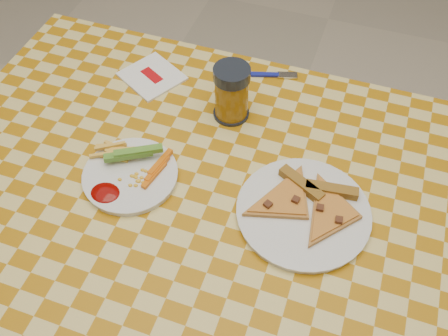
{
  "coord_description": "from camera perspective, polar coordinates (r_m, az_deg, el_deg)",
  "views": [
    {
      "loc": [
        0.22,
        -0.56,
        1.6
      ],
      "look_at": [
        0.01,
        0.05,
        0.78
      ],
      "focal_mm": 40.0,
      "sensor_mm": 36.0,
      "label": 1
    }
  ],
  "objects": [
    {
      "name": "table",
      "position": [
        1.09,
        -1.2,
        -5.01
      ],
      "size": [
        1.28,
        0.88,
        0.76
      ],
      "color": "silver",
      "rests_on": "ground"
    },
    {
      "name": "plate_left",
      "position": [
        1.07,
        -10.63,
        -0.9
      ],
      "size": [
        0.25,
        0.25,
        0.01
      ],
      "primitive_type": "cylinder",
      "rotation": [
        0.0,
        0.0,
        0.36
      ],
      "color": "silver",
      "rests_on": "table"
    },
    {
      "name": "napkin",
      "position": [
        1.28,
        -8.24,
        10.34
      ],
      "size": [
        0.18,
        0.18,
        0.01
      ],
      "rotation": [
        0.0,
        0.0,
        -0.5
      ],
      "color": "white",
      "rests_on": "table"
    },
    {
      "name": "drink_glass",
      "position": [
        1.13,
        0.86,
        8.56
      ],
      "size": [
        0.08,
        0.08,
        0.14
      ],
      "color": "black",
      "rests_on": "table"
    },
    {
      "name": "ground",
      "position": [
        1.71,
        -0.8,
        -17.7
      ],
      "size": [
        8.0,
        8.0,
        0.0
      ],
      "primitive_type": "plane",
      "color": "#BFB39A",
      "rests_on": "ground"
    },
    {
      "name": "pizza_slices",
      "position": [
        1.01,
        9.55,
        -4.0
      ],
      "size": [
        0.27,
        0.24,
        0.02
      ],
      "color": "#BA6F39",
      "rests_on": "plate_right"
    },
    {
      "name": "plate_right",
      "position": [
        1.01,
        9.03,
        -5.09
      ],
      "size": [
        0.31,
        0.31,
        0.01
      ],
      "primitive_type": "cylinder",
      "rotation": [
        0.0,
        0.0,
        -0.22
      ],
      "color": "silver",
      "rests_on": "table"
    },
    {
      "name": "fries_veggies",
      "position": [
        1.07,
        -10.8,
        0.4
      ],
      "size": [
        0.18,
        0.17,
        0.04
      ],
      "color": "#F1D14C",
      "rests_on": "plate_left"
    },
    {
      "name": "fork",
      "position": [
        1.28,
        4.94,
        10.59
      ],
      "size": [
        0.15,
        0.06,
        0.01
      ],
      "rotation": [
        0.0,
        0.0,
        0.29
      ],
      "color": "navy",
      "rests_on": "table"
    }
  ]
}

